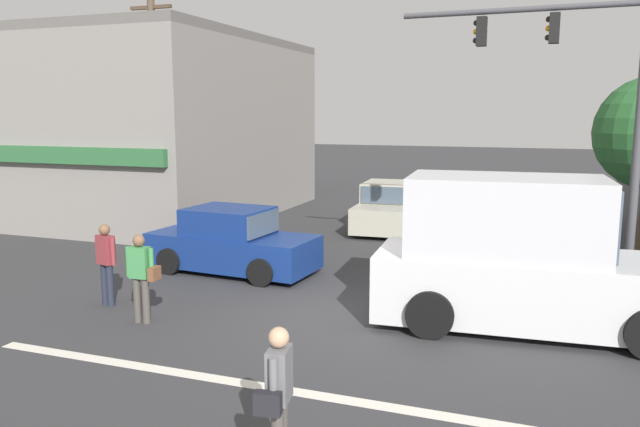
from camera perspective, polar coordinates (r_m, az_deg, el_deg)
name	(u,v)px	position (r m, az deg, el deg)	size (l,w,h in m)	color
ground_plane	(327,312)	(12.39, 0.67, -8.97)	(120.00, 120.00, 0.00)	#333335
lane_marking_stripe	(247,384)	(9.38, -6.71, -15.20)	(9.00, 0.24, 0.01)	silver
building_left_block	(137,127)	(25.36, -16.36, 7.60)	(10.54, 11.24, 6.59)	gray
utility_pole_near_left	(155,113)	(20.02, -14.82, 8.84)	(1.40, 0.22, 7.36)	brown
traffic_light_mast	(587,97)	(13.87, 23.26, 9.76)	(4.89, 0.32, 6.20)	#47474C
sedan_crossing_leftbound	(232,243)	(15.37, -8.05, -2.71)	(4.22, 2.13, 1.58)	navy
box_truck_crossing_center	(523,260)	(11.77, 18.09, -4.09)	(5.73, 2.53, 2.75)	silver
sedan_parked_curbside	(388,208)	(20.82, 6.22, 0.48)	(2.08, 4.20, 1.58)	#B7B29E
pedestrian_foreground_with_bag	(279,393)	(6.85, -3.81, -16.07)	(0.30, 0.69, 1.67)	#4C4742
pedestrian_mid_crossing	(141,273)	(11.96, -16.02, -5.26)	(0.68, 0.29, 1.67)	#4C4742
pedestrian_far_side	(106,260)	(13.26, -18.97, -4.00)	(0.55, 0.31, 1.67)	#232838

